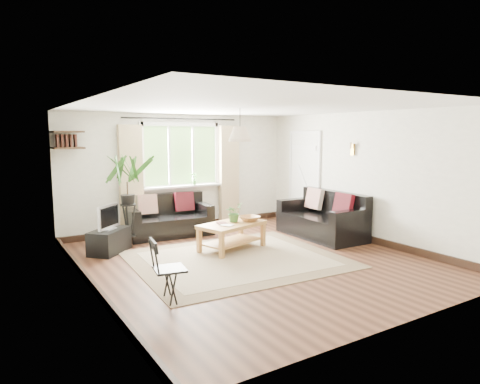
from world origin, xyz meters
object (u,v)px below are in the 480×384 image
palm_stand (128,201)px  folding_chair (170,270)px  sofa_back (169,216)px  tv_stand (109,241)px  sofa_right (321,216)px  coffee_table (232,236)px

palm_stand → folding_chair: size_ratio=2.13×
sofa_back → folding_chair: bearing=-107.6°
tv_stand → palm_stand: (0.42, 0.27, 0.62)m
sofa_back → sofa_right: bearing=-29.2°
sofa_right → tv_stand: sofa_right is taller
coffee_table → sofa_back: bearing=108.2°
sofa_right → coffee_table: size_ratio=1.54×
sofa_back → tv_stand: (-1.34, -0.62, -0.18)m
coffee_table → tv_stand: (-1.85, 0.94, -0.04)m
coffee_table → folding_chair: (-1.81, -1.59, 0.15)m
sofa_right → palm_stand: size_ratio=1.08×
sofa_right → tv_stand: size_ratio=2.38×
sofa_back → folding_chair: (-1.30, -3.15, 0.00)m
tv_stand → palm_stand: size_ratio=0.46×
sofa_back → tv_stand: sofa_back is taller
palm_stand → folding_chair: bearing=-97.8°
coffee_table → folding_chair: size_ratio=1.51×
coffee_table → folding_chair: folding_chair is taller
sofa_back → coffee_table: 1.65m
tv_stand → folding_chair: bearing=-132.5°
sofa_back → palm_stand: palm_stand is taller
tv_stand → sofa_right: bearing=-58.6°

